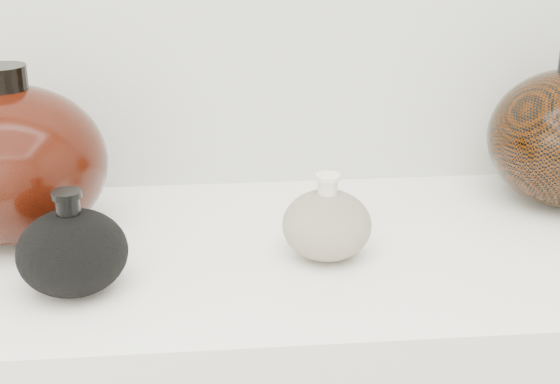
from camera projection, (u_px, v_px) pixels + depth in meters
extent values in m
cube|color=white|center=(238.00, 258.00, 1.06)|extent=(1.20, 0.50, 0.03)
ellipsoid|color=black|center=(73.00, 252.00, 0.92)|extent=(0.16, 0.16, 0.10)
cylinder|color=black|center=(68.00, 207.00, 0.90)|extent=(0.04, 0.04, 0.03)
cylinder|color=black|center=(66.00, 194.00, 0.90)|extent=(0.04, 0.04, 0.01)
ellipsoid|color=#BFAE95|center=(327.00, 225.00, 1.01)|extent=(0.14, 0.14, 0.09)
cylinder|color=beige|center=(328.00, 187.00, 1.00)|extent=(0.03, 0.03, 0.03)
cylinder|color=beige|center=(328.00, 177.00, 0.99)|extent=(0.04, 0.04, 0.01)
ellipsoid|color=black|center=(14.00, 164.00, 1.05)|extent=(0.32, 0.32, 0.21)
cylinder|color=black|center=(3.00, 81.00, 1.01)|extent=(0.08, 0.08, 0.04)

